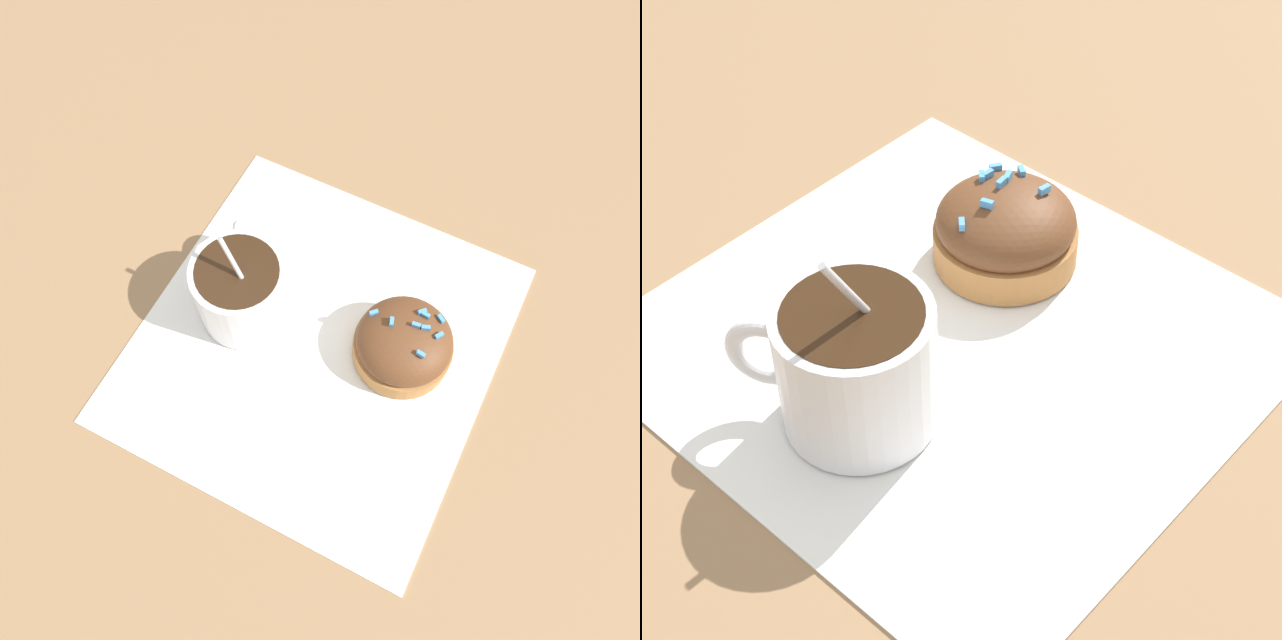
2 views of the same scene
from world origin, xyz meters
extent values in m
plane|color=#93704C|center=(0.00, 0.00, 0.00)|extent=(3.00, 3.00, 0.00)
cube|color=white|center=(0.00, 0.00, 0.00)|extent=(0.32, 0.33, 0.00)
cylinder|color=white|center=(0.07, -0.01, 0.04)|extent=(0.08, 0.08, 0.07)
cylinder|color=#331E0F|center=(0.07, -0.01, 0.07)|extent=(0.07, 0.07, 0.01)
torus|color=white|center=(0.09, -0.05, 0.04)|extent=(0.03, 0.04, 0.04)
ellipsoid|color=silver|center=(0.09, -0.01, 0.01)|extent=(0.03, 0.02, 0.01)
cylinder|color=silver|center=(0.06, 0.00, 0.06)|extent=(0.05, 0.03, 0.10)
cylinder|color=#B2753D|center=(-0.07, -0.01, 0.01)|extent=(0.08, 0.08, 0.02)
ellipsoid|color=brown|center=(-0.07, -0.01, 0.03)|extent=(0.08, 0.08, 0.04)
cube|color=#4C99EA|center=(-0.07, -0.02, 0.05)|extent=(0.01, 0.00, 0.00)
cube|color=#4C99EA|center=(-0.04, -0.02, 0.04)|extent=(0.01, 0.01, 0.00)
cube|color=#4C99EA|center=(-0.09, 0.00, 0.05)|extent=(0.01, 0.00, 0.00)
cube|color=#4C99EA|center=(-0.08, -0.04, 0.05)|extent=(0.01, 0.01, 0.00)
cube|color=#4C99EA|center=(-0.06, -0.02, 0.05)|extent=(0.00, 0.01, 0.00)
cube|color=#4C99EA|center=(-0.09, -0.04, 0.04)|extent=(0.01, 0.01, 0.00)
cube|color=#4C99EA|center=(-0.09, -0.02, 0.05)|extent=(0.01, 0.01, 0.00)
cube|color=#4C99EA|center=(-0.08, -0.03, 0.05)|extent=(0.01, 0.00, 0.00)
cube|color=#4C99EA|center=(-0.08, -0.02, 0.05)|extent=(0.01, 0.00, 0.00)
camera|label=1|loc=(-0.07, 0.19, 0.50)|focal=35.00mm
camera|label=2|loc=(0.32, 0.24, 0.41)|focal=60.00mm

